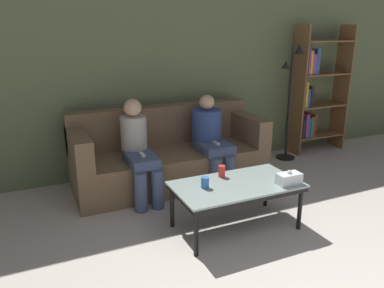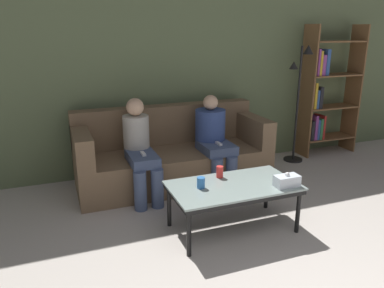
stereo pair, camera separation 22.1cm
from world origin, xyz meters
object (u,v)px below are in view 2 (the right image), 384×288
Objects in this scene: coffee_table at (233,189)px; standing_lamp at (299,92)px; couch at (172,156)px; tissue_box at (287,181)px; bookshelf at (324,94)px; cup_near_left at (220,172)px; seated_person_left_end at (140,147)px; cup_near_right at (201,183)px; seated_person_mid_left at (213,137)px.

coffee_table is 0.73× the size of standing_lamp.
standing_lamp reaches higher than couch.
bookshelf is at bearing 44.17° from tissue_box.
cup_near_left is (-0.04, 0.20, 0.10)m from coffee_table.
cup_near_left is 0.10× the size of seated_person_left_end.
standing_lamp is at bearing 3.86° from couch.
bookshelf is at bearing 6.36° from couch.
tissue_box reaches higher than cup_near_right.
bookshelf is 1.72× the size of seated_person_left_end.
tissue_box is (0.47, -0.40, -0.00)m from cup_near_left.
tissue_box reaches higher than coffee_table.
couch is 1.95× the size of coffee_table.
tissue_box is (0.72, -0.24, 0.00)m from cup_near_right.
cup_near_right is (-0.14, -1.25, 0.16)m from couch.
seated_person_left_end reaches higher than seated_person_mid_left.
cup_near_right is 2.97m from bookshelf.
cup_near_left is 0.61m from tissue_box.
bookshelf is 0.56m from standing_lamp.
seated_person_left_end is at bearing 124.49° from cup_near_left.
cup_near_left is 2.66m from bookshelf.
cup_near_right is at bearing -149.07° from bookshelf.
standing_lamp is (1.69, 1.41, 0.57)m from coffee_table.
standing_lamp is at bearing 13.36° from seated_person_mid_left.
tissue_box is at bearing -25.15° from coffee_table.
cup_near_left is 0.50× the size of tissue_box.
seated_person_mid_left is at bearing -25.20° from couch.
coffee_table is at bearing -7.02° from cup_near_right.
tissue_box is (0.42, -0.20, 0.09)m from coffee_table.
seated_person_mid_left is (0.44, -0.21, 0.24)m from couch.
cup_near_left is at bearing -55.51° from seated_person_left_end.
seated_person_mid_left is (-1.94, -0.48, -0.32)m from bookshelf.
couch is 1.29m from coffee_table.
tissue_box is at bearing -128.17° from standing_lamp.
bookshelf is 2.90m from seated_person_left_end.
bookshelf reaches higher than cup_near_left.
couch is 1.96m from standing_lamp.
coffee_table is 1.20m from seated_person_left_end.
standing_lamp is at bearing 9.41° from seated_person_left_end.
bookshelf is (2.39, 0.27, 0.56)m from couch.
standing_lamp is (1.73, 1.21, 0.47)m from cup_near_left.
couch is 10.17× the size of tissue_box.
tissue_box is at bearing -49.89° from seated_person_left_end.
bookshelf is at bearing 10.45° from seated_person_left_end.
standing_lamp is at bearing 39.83° from coffee_table.
seated_person_left_end reaches higher than coffee_table.
seated_person_left_end is (-1.03, 1.23, 0.06)m from tissue_box.
bookshelf reaches higher than coffee_table.
cup_near_right is at bearing -147.40° from cup_near_left.
bookshelf is at bearing 30.93° from cup_near_right.
tissue_box is 2.10m from standing_lamp.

